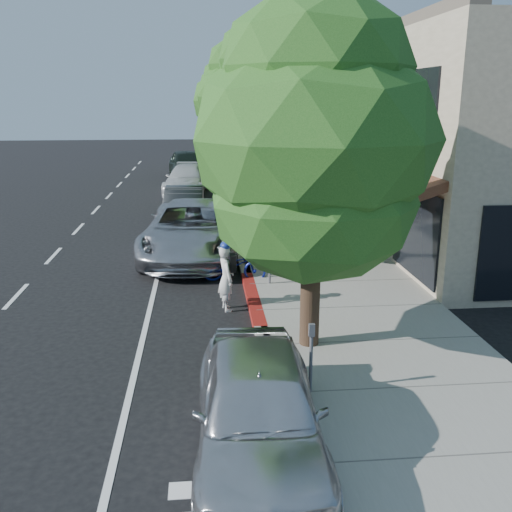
{
  "coord_description": "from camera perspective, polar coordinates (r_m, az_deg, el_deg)",
  "views": [
    {
      "loc": [
        -1.22,
        -12.76,
        5.08
      ],
      "look_at": [
        0.04,
        0.52,
        1.35
      ],
      "focal_mm": 40.0,
      "sensor_mm": 36.0,
      "label": 1
    }
  ],
  "objects": [
    {
      "name": "street_tree_4",
      "position": [
        34.82,
        -1.98,
        14.96
      ],
      "size": [
        4.66,
        4.66,
        7.59
      ],
      "color": "black",
      "rests_on": "ground"
    },
    {
      "name": "street_tree_2",
      "position": [
        22.87,
        -0.08,
        13.36
      ],
      "size": [
        4.03,
        4.03,
        6.74
      ],
      "color": "black",
      "rests_on": "ground"
    },
    {
      "name": "storefront_building",
      "position": [
        32.64,
        14.3,
        12.38
      ],
      "size": [
        10.0,
        36.0,
        7.0
      ],
      "primitive_type": "cube",
      "color": "beige",
      "rests_on": "ground"
    },
    {
      "name": "street_tree_3",
      "position": [
        28.83,
        -1.23,
        15.4
      ],
      "size": [
        4.73,
        4.73,
        7.99
      ],
      "color": "black",
      "rests_on": "ground"
    },
    {
      "name": "dark_sedan",
      "position": [
        23.9,
        -7.2,
        5.05
      ],
      "size": [
        1.67,
        4.55,
        1.49
      ],
      "primitive_type": "imported",
      "rotation": [
        0.0,
        0.0,
        -0.02
      ],
      "color": "black",
      "rests_on": "ground"
    },
    {
      "name": "street_tree_1",
      "position": [
        16.9,
        1.86,
        13.96
      ],
      "size": [
        4.41,
        4.41,
        7.4
      ],
      "color": "black",
      "rests_on": "ground"
    },
    {
      "name": "curb",
      "position": [
        21.38,
        -1.98,
        2.08
      ],
      "size": [
        0.3,
        56.0,
        0.15
      ],
      "primitive_type": "cube",
      "color": "#9E998E",
      "rests_on": "ground"
    },
    {
      "name": "curb_red_segment",
      "position": [
        14.69,
        -0.31,
        -4.3
      ],
      "size": [
        0.32,
        4.0,
        0.15
      ],
      "primitive_type": "cube",
      "color": "maroon",
      "rests_on": "ground"
    },
    {
      "name": "cyclist",
      "position": [
        13.92,
        -3.0,
        -2.25
      ],
      "size": [
        0.51,
        0.66,
        1.62
      ],
      "primitive_type": "imported",
      "rotation": [
        0.0,
        0.0,
        1.8
      ],
      "color": "silver",
      "rests_on": "ground"
    },
    {
      "name": "pedestrian",
      "position": [
        22.51,
        1.6,
        5.07
      ],
      "size": [
        0.82,
        0.65,
        1.62
      ],
      "primitive_type": "imported",
      "rotation": [
        0.0,
        0.0,
        3.1
      ],
      "color": "black",
      "rests_on": "sidewalk"
    },
    {
      "name": "white_pickup",
      "position": [
        31.58,
        -6.95,
        7.62
      ],
      "size": [
        2.67,
        5.35,
        1.49
      ],
      "primitive_type": "imported",
      "rotation": [
        0.0,
        0.0,
        -0.12
      ],
      "color": "silver",
      "rests_on": "ground"
    },
    {
      "name": "bicycle",
      "position": [
        16.17,
        -2.27,
        -0.9
      ],
      "size": [
        1.93,
        0.96,
        0.97
      ],
      "primitive_type": "imported",
      "rotation": [
        0.0,
        0.0,
        1.39
      ],
      "color": "navy",
      "rests_on": "ground"
    },
    {
      "name": "street_tree_5",
      "position": [
        40.81,
        -2.51,
        15.1
      ],
      "size": [
        5.44,
        5.44,
        7.87
      ],
      "color": "black",
      "rests_on": "ground"
    },
    {
      "name": "silver_suv",
      "position": [
        18.73,
        -6.39,
        2.61
      ],
      "size": [
        3.48,
        6.66,
        1.79
      ],
      "primitive_type": "imported",
      "rotation": [
        0.0,
        0.0,
        -0.08
      ],
      "color": "#B7B7BC",
      "rests_on": "ground"
    },
    {
      "name": "street_tree_0",
      "position": [
        10.99,
        5.84,
        11.14
      ],
      "size": [
        4.76,
        4.76,
        7.03
      ],
      "color": "black",
      "rests_on": "ground"
    },
    {
      "name": "near_car_a",
      "position": [
        8.47,
        0.24,
        -14.93
      ],
      "size": [
        1.99,
        4.61,
        1.55
      ],
      "primitive_type": "imported",
      "rotation": [
        0.0,
        0.0,
        -0.04
      ],
      "color": "silver",
      "rests_on": "ground"
    },
    {
      "name": "sidewalk",
      "position": [
        21.64,
        4.11,
        2.21
      ],
      "size": [
        4.6,
        56.0,
        0.15
      ],
      "primitive_type": "cube",
      "color": "gray",
      "rests_on": "ground"
    },
    {
      "name": "ground",
      "position": [
        13.78,
        0.06,
        -6.0
      ],
      "size": [
        120.0,
        120.0,
        0.0
      ],
      "primitive_type": "plane",
      "color": "black",
      "rests_on": "ground"
    },
    {
      "name": "dark_suv_far",
      "position": [
        37.64,
        -6.95,
        9.12
      ],
      "size": [
        2.73,
        5.47,
        1.79
      ],
      "primitive_type": "imported",
      "rotation": [
        0.0,
        0.0,
        0.12
      ],
      "color": "black",
      "rests_on": "ground"
    }
  ]
}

